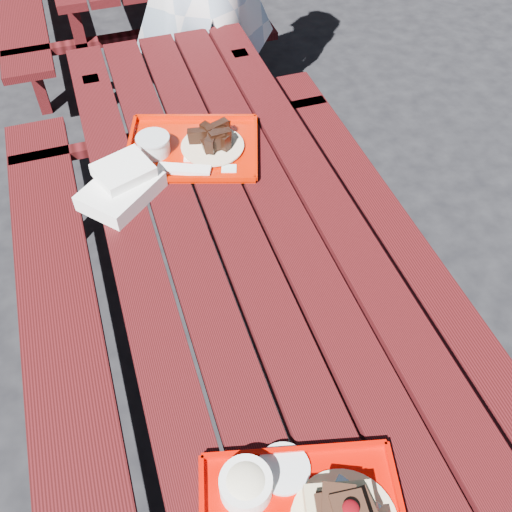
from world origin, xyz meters
name	(u,v)px	position (x,y,z in m)	size (l,w,h in m)	color
ground	(244,366)	(0.00, 0.00, 0.00)	(60.00, 60.00, 0.00)	black
picnic_table_near	(241,276)	(0.00, 0.00, 0.56)	(1.41, 2.40, 0.75)	#3F0C0F
far_tray	(190,147)	(-0.04, 0.41, 0.77)	(0.51, 0.45, 0.07)	#BD1400
white_cloth	(122,185)	(-0.29, 0.27, 0.79)	(0.29, 0.28, 0.10)	white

